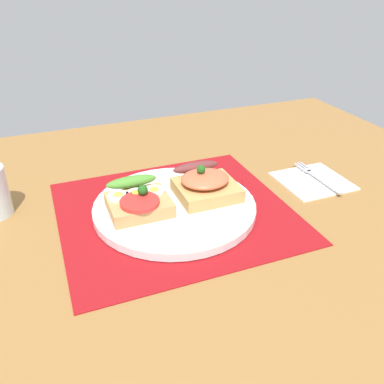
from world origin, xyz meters
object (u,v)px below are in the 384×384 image
Objects in this scene: sandwich_egg_tomato at (138,200)px; sandwich_salmon at (205,184)px; fork at (316,176)px; napkin at (313,180)px; plate at (175,207)px.

sandwich_egg_tomato is 11.53cm from sandwich_salmon.
napkin is at bearing -157.69° from fork.
napkin is 0.92× the size of fork.
sandwich_salmon is at bearing 179.69° from fork.
sandwich_egg_tomato is (-5.80, 0.43, 2.25)cm from plate.
napkin is at bearing 0.21° from sandwich_egg_tomato.
sandwich_salmon reaches higher than plate.
sandwich_egg_tomato is at bearing 175.78° from plate.
sandwich_salmon reaches higher than sandwich_egg_tomato.
sandwich_egg_tomato is at bearing -179.79° from napkin.
sandwich_egg_tomato reaches higher than fork.
plate is 27.22cm from napkin.
plate is 1.99× the size of fork.
sandwich_salmon is 0.79× the size of fork.
sandwich_salmon is (5.71, 1.06, 2.61)cm from plate.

